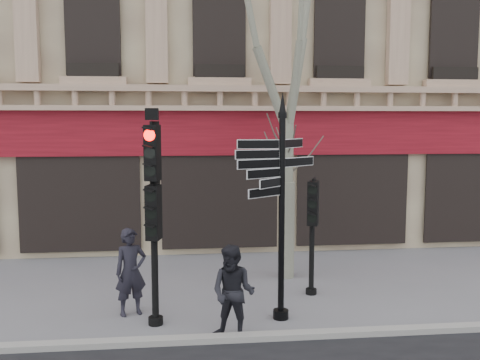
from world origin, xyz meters
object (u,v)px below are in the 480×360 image
Objects in this scene: plane_tree at (289,10)px; pedestrian_a at (131,272)px; fingerpost at (282,168)px; traffic_signal_main at (153,190)px; pedestrian_b at (233,293)px; traffic_signal_secondary at (312,216)px.

pedestrian_a is at bearing -148.61° from plane_tree.
fingerpost reaches higher than traffic_signal_main.
pedestrian_a reaches higher than pedestrian_b.
fingerpost is at bearing -32.52° from pedestrian_a.
plane_tree is 5.25× the size of pedestrian_a.
traffic_signal_main is (-2.48, -0.05, -0.39)m from fingerpost.
pedestrian_b is at bearing -114.72° from plane_tree.
plane_tree is at bearing 9.51° from pedestrian_a.
plane_tree is at bearing 56.88° from traffic_signal_main.
fingerpost is 2.51m from traffic_signal_main.
pedestrian_b is at bearing -16.07° from traffic_signal_main.
traffic_signal_secondary is 4.98m from plane_tree.
pedestrian_a is (-3.66, -2.23, -5.70)m from plane_tree.
pedestrian_a is 1.03× the size of pedestrian_b.
plane_tree is (0.66, 2.79, 3.57)m from fingerpost.
traffic_signal_secondary is (3.46, 1.47, -0.82)m from traffic_signal_main.
traffic_signal_secondary is (0.97, 1.42, -1.21)m from fingerpost.
traffic_signal_secondary reaches higher than pedestrian_b.
plane_tree is 7.13m from pedestrian_a.
traffic_signal_main is at bearing -136.35° from traffic_signal_secondary.
plane_tree is at bearing 91.60° from pedestrian_b.
pedestrian_a is at bearing 169.42° from pedestrian_b.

